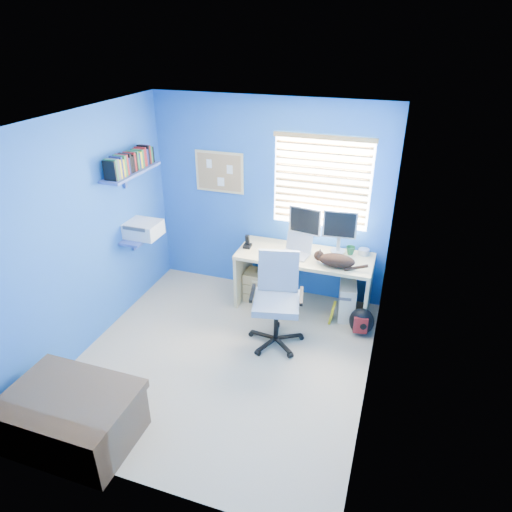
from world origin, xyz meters
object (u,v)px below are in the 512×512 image
(tower_pc, at_px, (347,299))
(office_chair, at_px, (277,311))
(desk, at_px, (303,281))
(laptop, at_px, (295,247))
(cat, at_px, (337,260))

(tower_pc, relative_size, office_chair, 0.44)
(tower_pc, bearing_deg, desk, 171.55)
(laptop, distance_m, office_chair, 0.84)
(desk, relative_size, office_chair, 1.57)
(tower_pc, bearing_deg, office_chair, -140.44)
(desk, distance_m, tower_pc, 0.57)
(tower_pc, distance_m, office_chair, 1.03)
(cat, bearing_deg, tower_pc, 57.81)
(laptop, distance_m, cat, 0.53)
(cat, bearing_deg, laptop, 176.54)
(laptop, relative_size, office_chair, 0.32)
(laptop, bearing_deg, office_chair, -80.65)
(laptop, bearing_deg, desk, 35.42)
(desk, relative_size, laptop, 4.91)
(desk, relative_size, tower_pc, 3.60)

